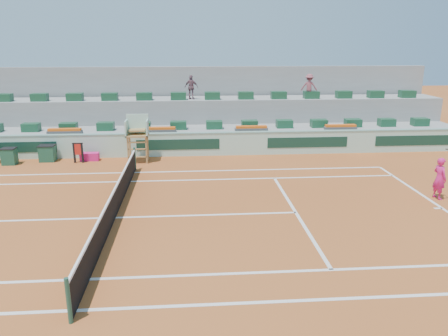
{
  "coord_description": "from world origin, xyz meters",
  "views": [
    {
      "loc": [
        2.71,
        -14.38,
        5.91
      ],
      "look_at": [
        4.0,
        2.5,
        1.0
      ],
      "focal_mm": 35.0,
      "sensor_mm": 36.0,
      "label": 1
    }
  ],
  "objects_px": {
    "player_bag": "(90,157)",
    "tennis_player": "(440,178)",
    "drink_cooler_a": "(48,153)",
    "umpire_chair": "(137,132)"
  },
  "relations": [
    {
      "from": "player_bag",
      "to": "tennis_player",
      "type": "relative_size",
      "value": 0.41
    },
    {
      "from": "player_bag",
      "to": "tennis_player",
      "type": "xyz_separation_m",
      "value": [
        14.81,
        -6.81,
        0.63
      ]
    },
    {
      "from": "umpire_chair",
      "to": "player_bag",
      "type": "bearing_deg",
      "value": 172.23
    },
    {
      "from": "drink_cooler_a",
      "to": "tennis_player",
      "type": "distance_m",
      "value": 18.27
    },
    {
      "from": "player_bag",
      "to": "tennis_player",
      "type": "height_order",
      "value": "tennis_player"
    },
    {
      "from": "umpire_chair",
      "to": "drink_cooler_a",
      "type": "height_order",
      "value": "umpire_chair"
    },
    {
      "from": "player_bag",
      "to": "umpire_chair",
      "type": "bearing_deg",
      "value": -7.77
    },
    {
      "from": "umpire_chair",
      "to": "drink_cooler_a",
      "type": "xyz_separation_m",
      "value": [
        -4.66,
        0.41,
        -1.12
      ]
    },
    {
      "from": "drink_cooler_a",
      "to": "player_bag",
      "type": "bearing_deg",
      "value": -1.78
    },
    {
      "from": "player_bag",
      "to": "drink_cooler_a",
      "type": "xyz_separation_m",
      "value": [
        -2.11,
        0.07,
        0.21
      ]
    }
  ]
}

